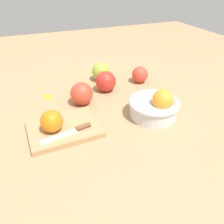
{
  "coord_description": "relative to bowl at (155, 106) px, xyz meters",
  "views": [
    {
      "loc": [
        0.21,
        0.66,
        0.42
      ],
      "look_at": [
        -0.01,
        0.1,
        0.04
      ],
      "focal_mm": 36.35,
      "sensor_mm": 36.0,
      "label": 1
    }
  ],
  "objects": [
    {
      "name": "apple_front_left_3",
      "position": [
        0.08,
        -0.24,
        0.0
      ],
      "size": [
        0.08,
        0.08,
        0.08
      ],
      "primitive_type": "sphere",
      "color": "red",
      "rests_on": "ground_plane"
    },
    {
      "name": "orange_on_board",
      "position": [
        0.33,
        -0.02,
        0.01
      ],
      "size": [
        0.07,
        0.07,
        0.07
      ],
      "primitive_type": "sphere",
      "color": "orange",
      "rests_on": "cutting_board"
    },
    {
      "name": "apple_front_left_2",
      "position": [
        -0.08,
        -0.26,
        -0.0
      ],
      "size": [
        0.07,
        0.07,
        0.07
      ],
      "primitive_type": "sphere",
      "color": "#D6422D",
      "rests_on": "ground_plane"
    },
    {
      "name": "ground_plane",
      "position": [
        0.16,
        -0.12,
        -0.04
      ],
      "size": [
        2.4,
        2.4,
        0.0
      ],
      "primitive_type": "plane",
      "color": "tan"
    },
    {
      "name": "knife",
      "position": [
        0.28,
        0.01,
        -0.02
      ],
      "size": [
        0.16,
        0.04,
        0.01
      ],
      "color": "silver",
      "rests_on": "cutting_board"
    },
    {
      "name": "cutting_board",
      "position": [
        0.3,
        -0.03,
        -0.03
      ],
      "size": [
        0.22,
        0.17,
        0.02
      ],
      "primitive_type": "cube",
      "rotation": [
        0.0,
        0.0,
        0.04
      ],
      "color": "tan",
      "rests_on": "ground_plane"
    },
    {
      "name": "apple_front_right",
      "position": [
        0.2,
        -0.17,
        0.0
      ],
      "size": [
        0.08,
        0.08,
        0.08
      ],
      "primitive_type": "sphere",
      "color": "#D6422D",
      "rests_on": "ground_plane"
    },
    {
      "name": "bowl",
      "position": [
        0.0,
        0.0,
        0.0
      ],
      "size": [
        0.17,
        0.17,
        0.1
      ],
      "color": "silver",
      "rests_on": "ground_plane"
    },
    {
      "name": "citrus_peel",
      "position": [
        0.31,
        -0.27,
        -0.03
      ],
      "size": [
        0.06,
        0.06,
        0.01
      ],
      "primitive_type": "ellipsoid",
      "rotation": [
        0.0,
        0.0,
        2.1
      ],
      "color": "orange",
      "rests_on": "ground_plane"
    },
    {
      "name": "apple_front_left",
      "position": [
        0.07,
        -0.34,
        0.0
      ],
      "size": [
        0.08,
        0.08,
        0.08
      ],
      "primitive_type": "sphere",
      "color": "#8EB738",
      "rests_on": "ground_plane"
    }
  ]
}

